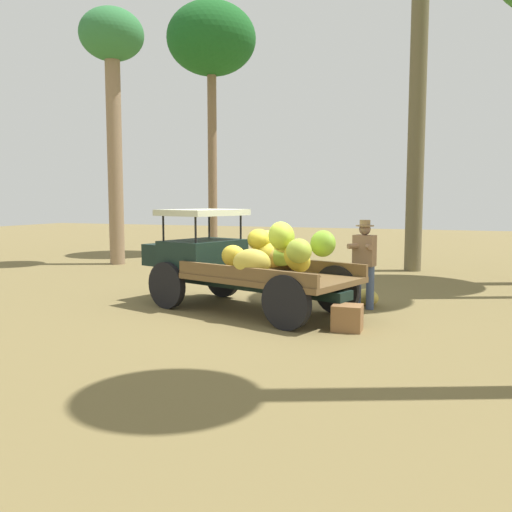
# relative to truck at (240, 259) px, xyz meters

# --- Properties ---
(ground_plane) EXTENTS (60.00, 60.00, 0.00)m
(ground_plane) POSITION_rel_truck_xyz_m (-0.08, -0.12, -0.95)
(ground_plane) COLOR brown
(truck) EXTENTS (4.66, 2.83, 1.89)m
(truck) POSITION_rel_truck_xyz_m (0.00, 0.00, 0.00)
(truck) COLOR black
(truck) RESTS_ON ground
(farmer) EXTENTS (0.53, 0.49, 1.70)m
(farmer) POSITION_rel_truck_xyz_m (-2.20, -0.84, 0.02)
(farmer) COLOR #455579
(farmer) RESTS_ON ground
(wooden_crate) EXTENTS (0.48, 0.43, 0.42)m
(wooden_crate) POSITION_rel_truck_xyz_m (-2.25, 1.01, -0.74)
(wooden_crate) COLOR olive
(wooden_crate) RESTS_ON ground
(loose_banana_bunch) EXTENTS (0.66, 0.64, 0.33)m
(loose_banana_bunch) POSITION_rel_truck_xyz_m (-2.21, -1.19, -0.79)
(loose_banana_bunch) COLOR gold
(loose_banana_bunch) RESTS_ON ground
(forest_tree_5) EXTENTS (2.01, 2.01, 8.01)m
(forest_tree_5) POSITION_rel_truck_xyz_m (6.50, -5.33, 5.54)
(forest_tree_5) COLOR #8C7154
(forest_tree_5) RESTS_ON ground
(forest_tree_8) EXTENTS (3.29, 3.29, 9.31)m
(forest_tree_8) POSITION_rel_truck_xyz_m (4.95, -9.33, 6.92)
(forest_tree_8) COLOR #7D6247
(forest_tree_8) RESTS_ON ground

